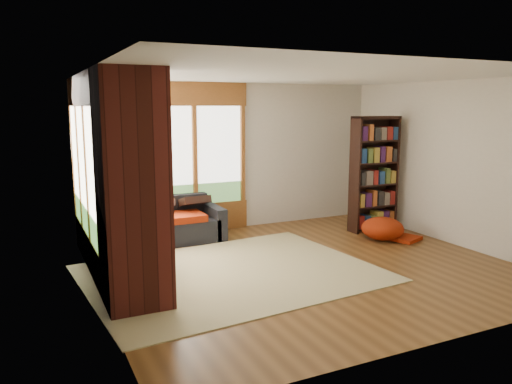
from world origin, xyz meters
name	(u,v)px	position (x,y,z in m)	size (l,w,h in m)	color
floor	(305,266)	(0.00, 0.00, 0.00)	(5.50, 5.50, 0.00)	#593718
ceiling	(309,75)	(0.00, 0.00, 2.60)	(5.50, 5.50, 0.00)	white
wall_back	(234,157)	(0.00, 2.50, 1.30)	(5.50, 0.04, 2.60)	silver
wall_front	(451,207)	(0.00, -2.50, 1.30)	(5.50, 0.04, 2.60)	silver
wall_left	(95,188)	(-2.75, 0.00, 1.30)	(0.04, 5.00, 2.60)	silver
wall_right	(456,164)	(2.75, 0.00, 1.30)	(0.04, 5.00, 2.60)	silver
windows_back	(170,157)	(-1.20, 2.47, 1.35)	(2.82, 0.10, 1.90)	brown
windows_left	(84,171)	(-2.72, 1.20, 1.35)	(0.10, 2.62, 1.90)	brown
roller_blind	(78,137)	(-2.69, 2.03, 1.75)	(0.03, 0.72, 0.90)	#6F7A57
brick_chimney	(133,190)	(-2.40, -0.35, 1.30)	(0.70, 0.70, 2.60)	#471914
sectional_sofa	(137,233)	(-1.95, 1.70, 0.30)	(2.20, 2.20, 0.80)	black
area_rug	(232,273)	(-1.04, 0.15, 0.01)	(3.72, 2.84, 0.01)	beige
bookshelf	(374,174)	(2.14, 1.25, 1.01)	(0.87, 0.29, 2.03)	black
pouf	(383,228)	(1.89, 0.66, 0.20)	(0.70, 0.70, 0.38)	#9E2406
dog_tan	(146,201)	(-1.79, 1.73, 0.77)	(0.97, 0.87, 0.47)	olive
dog_brindle	(124,214)	(-2.26, 1.02, 0.75)	(0.57, 0.83, 0.43)	black
throw_pillows	(141,200)	(-1.86, 1.75, 0.78)	(1.98, 1.68, 0.45)	black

